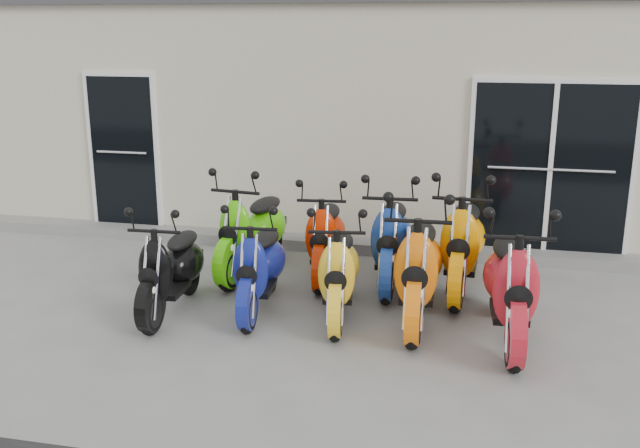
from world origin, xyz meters
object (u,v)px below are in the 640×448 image
(scooter_front_black, at_px, (170,257))
(scooter_front_red, at_px, (512,270))
(scooter_front_orange_a, at_px, (339,259))
(scooter_back_red, at_px, (325,225))
(scooter_front_orange_b, at_px, (419,253))
(scooter_back_blue, at_px, (392,227))
(scooter_front_blue, at_px, (259,254))
(scooter_back_green, at_px, (252,219))
(scooter_back_yellow, at_px, (463,229))

(scooter_front_black, height_order, scooter_front_red, scooter_front_red)
(scooter_front_orange_a, height_order, scooter_back_red, scooter_back_red)
(scooter_front_red, xyz_separation_m, scooter_back_red, (-2.08, 1.37, -0.07))
(scooter_front_orange_a, bearing_deg, scooter_front_orange_b, -1.90)
(scooter_front_red, height_order, scooter_back_blue, scooter_front_red)
(scooter_front_blue, distance_m, scooter_back_green, 1.20)
(scooter_front_red, bearing_deg, scooter_back_green, 153.27)
(scooter_front_black, xyz_separation_m, scooter_front_blue, (0.88, 0.24, 0.01))
(scooter_front_black, distance_m, scooter_back_red, 1.96)
(scooter_front_black, relative_size, scooter_back_red, 0.96)
(scooter_front_orange_a, height_order, scooter_front_orange_b, scooter_front_orange_b)
(scooter_front_orange_a, xyz_separation_m, scooter_front_red, (1.69, -0.20, 0.08))
(scooter_front_orange_b, xyz_separation_m, scooter_back_green, (-2.08, 1.02, -0.04))
(scooter_front_orange_b, bearing_deg, scooter_front_black, -173.92)
(scooter_front_orange_b, xyz_separation_m, scooter_back_red, (-1.19, 1.09, -0.08))
(scooter_front_orange_b, relative_size, scooter_back_blue, 1.04)
(scooter_front_red, distance_m, scooter_back_blue, 1.83)
(scooter_front_orange_a, distance_m, scooter_back_yellow, 1.61)
(scooter_front_orange_a, distance_m, scooter_back_green, 1.69)
(scooter_front_orange_a, distance_m, scooter_back_red, 1.23)
(scooter_front_black, xyz_separation_m, scooter_front_orange_a, (1.73, 0.26, 0.02))
(scooter_front_blue, bearing_deg, scooter_front_orange_b, -1.71)
(scooter_back_yellow, bearing_deg, scooter_front_orange_a, -136.12)
(scooter_back_green, xyz_separation_m, scooter_back_blue, (1.68, -0.01, 0.01))
(scooter_front_orange_a, bearing_deg, scooter_back_green, 131.23)
(scooter_front_red, height_order, scooter_back_green, scooter_front_red)
(scooter_back_yellow, bearing_deg, scooter_back_red, 178.77)
(scooter_front_black, height_order, scooter_front_orange_b, scooter_front_orange_b)
(scooter_front_blue, distance_m, scooter_front_orange_a, 0.84)
(scooter_back_green, height_order, scooter_back_blue, scooter_back_blue)
(scooter_back_green, bearing_deg, scooter_back_blue, 6.66)
(scooter_back_red, bearing_deg, scooter_front_black, -138.83)
(scooter_back_blue, bearing_deg, scooter_back_green, 176.74)
(scooter_back_yellow, bearing_deg, scooter_front_red, -66.31)
(scooter_front_red, distance_m, scooter_back_red, 2.50)
(scooter_front_orange_b, relative_size, scooter_back_green, 1.05)
(scooter_front_black, xyz_separation_m, scooter_front_orange_b, (2.53, 0.34, 0.11))
(scooter_back_red, bearing_deg, scooter_back_blue, -11.07)
(scooter_front_red, distance_m, scooter_back_yellow, 1.35)
(scooter_front_red, height_order, scooter_back_red, scooter_front_red)
(scooter_back_red, bearing_deg, scooter_front_blue, -116.62)
(scooter_front_blue, bearing_deg, scooter_front_black, -169.80)
(scooter_front_orange_a, height_order, scooter_front_red, scooter_front_red)
(scooter_front_orange_a, bearing_deg, scooter_front_red, -14.79)
(scooter_back_green, distance_m, scooter_back_red, 0.89)
(scooter_front_red, height_order, scooter_back_yellow, scooter_back_yellow)
(scooter_front_blue, relative_size, scooter_front_orange_a, 0.99)
(scooter_front_blue, relative_size, scooter_back_green, 0.91)
(scooter_front_blue, xyz_separation_m, scooter_back_blue, (1.25, 1.11, 0.07))
(scooter_front_black, distance_m, scooter_front_blue, 0.92)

